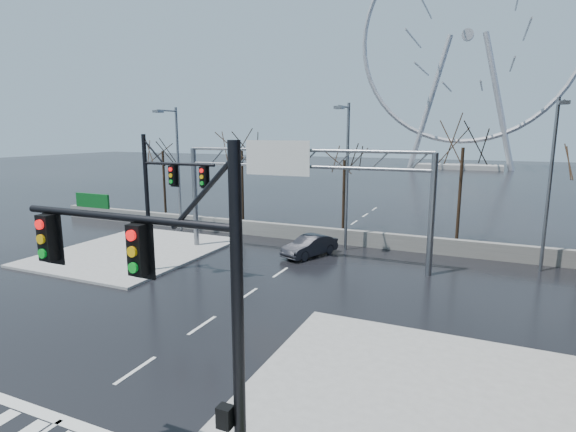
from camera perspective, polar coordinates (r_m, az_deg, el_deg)
The scene contains 16 objects.
ground at distance 17.28m, azimuth -18.77°, elevation -18.05°, with size 260.00×260.00×0.00m, color black.
sidewalk_right_ext at distance 15.26m, azimuth 19.25°, elevation -21.88°, with size 12.00×10.00×0.15m, color gray.
sidewalk_far at distance 32.53m, azimuth -18.90°, elevation -4.26°, with size 10.00×12.00×0.15m, color gray.
barrier_wall at distance 33.58m, azimuth 4.76°, elevation -2.42°, with size 52.00×0.50×1.10m, color slate.
signal_mast_near at distance 9.39m, azimuth -13.84°, elevation -10.03°, with size 5.52×0.41×8.00m.
signal_mast_far at distance 26.05m, azimuth -15.70°, elevation 2.99°, with size 4.72×0.41×8.00m.
sign_gantry at distance 28.29m, azimuth 0.83°, elevation 4.68°, with size 16.36×0.40×7.60m.
streetlight_left at distance 36.92m, azimuth -14.11°, elevation 6.87°, with size 0.50×2.55×10.00m.
streetlight_mid at distance 30.43m, azimuth 7.36°, elevation 6.35°, with size 0.50×2.55×10.00m.
streetlight_right at distance 29.39m, azimuth 30.48°, elevation 4.82°, with size 0.50×2.55×10.00m.
tree_far_left at distance 45.23m, azimuth -15.59°, elevation 7.05°, with size 3.50×3.50×7.00m.
tree_left at distance 39.69m, azimuth -5.88°, elevation 7.51°, with size 3.75×3.75×7.50m.
tree_center at distance 37.11m, azimuth 7.16°, elevation 6.02°, with size 3.25×3.25×6.50m.
tree_right at distance 34.53m, azimuth 21.26°, elevation 6.77°, with size 3.90×3.90×7.80m.
ferris_wheel at distance 107.60m, azimuth 21.79°, elevation 19.59°, with size 45.00×6.00×50.91m.
car at distance 29.82m, azimuth 2.78°, elevation -3.81°, with size 1.45×4.15×1.37m, color black.
Camera 1 is at (10.61, -10.94, 8.15)m, focal length 28.00 mm.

